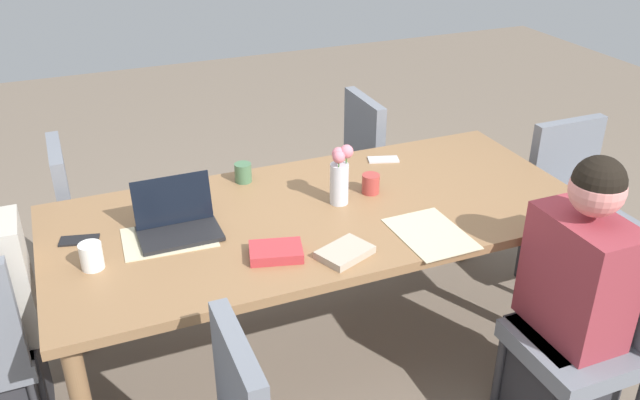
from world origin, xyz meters
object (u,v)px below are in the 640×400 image
chair_head_right_right_far (574,199)px  coffee_mug_near_left (243,173)px  dining_table (320,224)px  phone_silver (383,160)px  laptop_head_left_left_mid (177,223)px  coffee_mug_centre_left (91,256)px  person_near_left_near (570,314)px  coffee_mug_near_right (371,184)px  flower_vase (340,175)px  phone_black (79,240)px  book_blue_cover (345,252)px  chair_near_left_near (595,324)px  chair_far_left_far (381,160)px  book_red_cover (276,252)px  chair_far_right_mid (93,218)px

chair_head_right_right_far → coffee_mug_near_left: bearing=168.1°
dining_table → coffee_mug_near_left: (-0.22, 0.39, 0.11)m
phone_silver → laptop_head_left_left_mid: bearing=33.6°
chair_head_right_right_far → coffee_mug_centre_left: size_ratio=8.88×
coffee_mug_near_left → coffee_mug_centre_left: coffee_mug_centre_left is taller
person_near_left_near → coffee_mug_near_right: 0.99m
coffee_mug_centre_left → phone_silver: coffee_mug_centre_left is taller
person_near_left_near → flower_vase: 1.08m
phone_black → laptop_head_left_left_mid: bearing=-179.2°
chair_head_right_right_far → phone_black: 2.44m
dining_table → book_blue_cover: book_blue_cover is taller
coffee_mug_near_left → book_blue_cover: coffee_mug_near_left is taller
chair_head_right_right_far → flower_vase: flower_vase is taller
phone_black → phone_silver: size_ratio=1.00×
chair_near_left_near → chair_far_left_far: same height
book_red_cover → phone_silver: book_red_cover is taller
chair_far_left_far → phone_black: 1.89m
person_near_left_near → chair_far_right_mid: bearing=136.6°
person_near_left_near → coffee_mug_near_left: person_near_left_near is taller
phone_silver → book_red_cover: bearing=56.4°
dining_table → coffee_mug_near_left: bearing=119.3°
chair_far_right_mid → coffee_mug_near_right: chair_far_right_mid is taller
coffee_mug_near_left → phone_silver: bearing=-3.0°
chair_far_right_mid → phone_black: chair_far_right_mid is taller
coffee_mug_near_left → book_red_cover: 0.67m
chair_near_left_near → book_blue_cover: size_ratio=4.50×
coffee_mug_near_left → book_blue_cover: (0.17, -0.76, -0.03)m
dining_table → chair_near_left_near: 1.17m
chair_head_right_right_far → phone_silver: chair_head_right_right_far is taller
person_near_left_near → phone_black: size_ratio=7.97×
chair_near_left_near → book_blue_cover: (-0.87, 0.45, 0.27)m
coffee_mug_near_left → dining_table: bearing=-60.7°
dining_table → phone_silver: phone_silver is taller
book_red_cover → laptop_head_left_left_mid: bearing=148.9°
dining_table → chair_near_left_near: chair_near_left_near is taller
chair_far_left_far → coffee_mug_centre_left: size_ratio=8.88×
chair_far_right_mid → chair_far_left_far: bearing=2.6°
chair_far_left_far → book_red_cover: chair_far_left_far is taller
chair_far_right_mid → laptop_head_left_left_mid: laptop_head_left_left_mid is taller
coffee_mug_near_left → coffee_mug_centre_left: size_ratio=0.88×
chair_far_right_mid → book_blue_cover: 1.46m
flower_vase → book_blue_cover: (-0.15, -0.40, -0.12)m
person_near_left_near → laptop_head_left_left_mid: (-1.34, 0.80, 0.28)m
chair_head_right_right_far → coffee_mug_centre_left: bearing=-176.9°
chair_head_right_right_far → phone_black: (-2.43, 0.09, 0.26)m
phone_silver → flower_vase: bearing=58.0°
phone_silver → chair_near_left_near: bearing=123.3°
chair_far_right_mid → coffee_mug_near_left: (0.67, -0.40, 0.30)m
laptop_head_left_left_mid → book_blue_cover: (0.55, -0.41, -0.03)m
person_near_left_near → book_red_cover: bearing=155.0°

